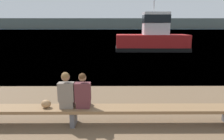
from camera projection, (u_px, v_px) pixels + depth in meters
name	position (u px, v px, depth m)	size (l,w,h in m)	color
water_surface	(111.00, 30.00, 125.94)	(240.00, 240.00, 0.00)	#386084
far_shoreline	(111.00, 24.00, 185.46)	(600.00, 12.00, 9.39)	#4C4C42
bench_main	(73.00, 110.00, 5.28)	(8.93, 0.53, 0.49)	brown
person_left	(66.00, 92.00, 5.18)	(0.41, 0.40, 0.97)	#70665B
person_right	(83.00, 93.00, 5.19)	(0.41, 0.39, 0.94)	#56282D
shopping_bag	(46.00, 104.00, 5.23)	(0.25, 0.19, 0.22)	#9E754C
tugboat_red	(152.00, 39.00, 21.12)	(7.65, 3.12, 6.60)	#A81919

